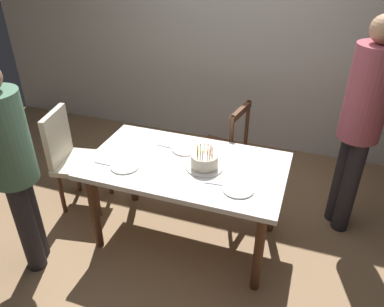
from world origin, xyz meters
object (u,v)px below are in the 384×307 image
object	(u,v)px
birthday_cake	(204,162)
chair_spindle_back	(221,151)
chair_upholstered	(72,155)
person_celebrant	(12,163)
plate_far_side	(185,149)
person_guest	(362,119)
plate_near_guest	(238,189)
plate_near_celebrant	(125,166)
dining_table	(186,174)

from	to	relation	value
birthday_cake	chair_spindle_back	xyz separation A→B (m)	(-0.06, 0.76, -0.35)
chair_spindle_back	chair_upholstered	size ratio (longest dim) A/B	1.00
chair_upholstered	person_celebrant	distance (m)	0.86
birthday_cake	chair_spindle_back	world-z (taller)	chair_spindle_back
plate_far_side	person_guest	bearing A→B (deg)	18.44
birthday_cake	plate_near_guest	world-z (taller)	birthday_cake
plate_far_side	person_celebrant	size ratio (longest dim) A/B	0.14
plate_far_side	birthday_cake	bearing A→B (deg)	-41.70
chair_upholstered	person_celebrant	xyz separation A→B (m)	(0.11, -0.75, 0.39)
plate_near_guest	person_celebrant	world-z (taller)	person_celebrant
plate_near_celebrant	person_guest	bearing A→B (deg)	26.65
birthday_cake	chair_spindle_back	bearing A→B (deg)	94.77
birthday_cake	chair_upholstered	xyz separation A→B (m)	(-1.30, 0.13, -0.28)
plate_near_guest	chair_spindle_back	distance (m)	1.06
plate_near_celebrant	plate_near_guest	bearing A→B (deg)	0.00
dining_table	plate_near_celebrant	size ratio (longest dim) A/B	6.91
plate_near_guest	chair_spindle_back	world-z (taller)	chair_spindle_back
birthday_cake	plate_near_guest	distance (m)	0.36
plate_near_guest	person_celebrant	size ratio (longest dim) A/B	0.14
plate_near_celebrant	chair_spindle_back	bearing A→B (deg)	61.74
plate_far_side	plate_near_guest	world-z (taller)	same
dining_table	plate_near_celebrant	xyz separation A→B (m)	(-0.42, -0.19, 0.11)
birthday_cake	person_guest	size ratio (longest dim) A/B	0.15
plate_near_celebrant	plate_far_side	world-z (taller)	same
plate_far_side	plate_near_celebrant	bearing A→B (deg)	-131.29
person_guest	plate_near_guest	bearing A→B (deg)	-132.83
plate_far_side	person_guest	size ratio (longest dim) A/B	0.12
person_celebrant	person_guest	size ratio (longest dim) A/B	0.89
person_celebrant	dining_table	bearing A→B (deg)	31.39
plate_far_side	chair_upholstered	xyz separation A→B (m)	(-1.07, -0.07, -0.23)
chair_upholstered	plate_far_side	bearing A→B (deg)	3.94
plate_near_guest	person_guest	world-z (taller)	person_guest
dining_table	plate_near_guest	distance (m)	0.51
birthday_cake	person_celebrant	world-z (taller)	person_celebrant
plate_near_celebrant	plate_near_guest	xyz separation A→B (m)	(0.87, 0.00, 0.00)
birthday_cake	dining_table	bearing A→B (deg)	177.02
chair_spindle_back	plate_near_celebrant	bearing A→B (deg)	-118.26
chair_spindle_back	chair_upholstered	distance (m)	1.39
plate_near_celebrant	chair_upholstered	world-z (taller)	chair_upholstered
plate_near_guest	person_guest	xyz separation A→B (m)	(0.76, 0.82, 0.28)
chair_spindle_back	person_guest	distance (m)	1.28
plate_near_celebrant	plate_far_side	xyz separation A→B (m)	(0.34, 0.39, 0.00)
plate_far_side	plate_near_guest	distance (m)	0.66
plate_far_side	chair_spindle_back	world-z (taller)	chair_spindle_back
chair_spindle_back	person_celebrant	distance (m)	1.84
plate_near_guest	chair_upholstered	size ratio (longest dim) A/B	0.23
plate_near_celebrant	person_celebrant	distance (m)	0.78
birthday_cake	person_celebrant	size ratio (longest dim) A/B	0.17
person_celebrant	plate_near_guest	bearing A→B (deg)	16.37
birthday_cake	chair_upholstered	world-z (taller)	chair_upholstered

